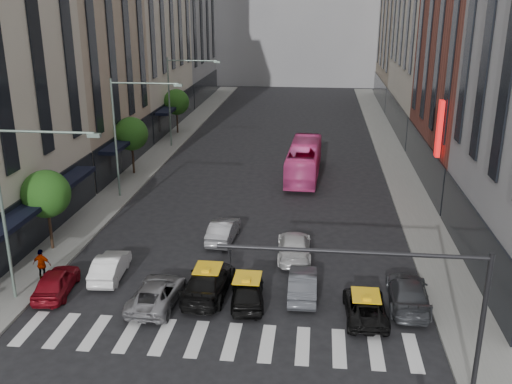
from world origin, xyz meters
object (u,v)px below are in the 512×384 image
(car_white_front, at_px, (110,266))
(taxi_left, at_px, (208,282))
(streetlamp_mid, at_px, (127,123))
(car_red, at_px, (56,282))
(streetlamp_near, at_px, (18,191))
(taxi_center, at_px, (247,291))
(pedestrian_far, at_px, (42,265))
(streetlamp_far, at_px, (178,90))
(bus, at_px, (304,160))

(car_white_front, height_order, taxi_left, taxi_left)
(streetlamp_mid, height_order, car_white_front, streetlamp_mid)
(car_red, bearing_deg, taxi_left, 178.99)
(car_red, bearing_deg, streetlamp_near, 37.02)
(taxi_center, bearing_deg, car_red, -6.04)
(taxi_left, distance_m, pedestrian_far, 9.21)
(streetlamp_mid, bearing_deg, taxi_left, -58.58)
(streetlamp_far, relative_size, taxi_left, 1.74)
(streetlamp_near, xyz_separation_m, car_white_front, (3.04, 2.94, -5.24))
(car_red, xyz_separation_m, taxi_center, (10.03, 0.12, 0.02))
(streetlamp_near, xyz_separation_m, pedestrian_far, (-0.40, 2.00, -4.87))
(car_white_front, relative_size, bus, 0.38)
(car_red, relative_size, bus, 0.38)
(streetlamp_near, relative_size, streetlamp_mid, 1.00)
(streetlamp_near, bearing_deg, car_red, 43.48)
(streetlamp_mid, xyz_separation_m, bus, (13.07, 7.00, -4.43))
(car_red, xyz_separation_m, pedestrian_far, (-1.29, 1.15, 0.35))
(car_red, height_order, taxi_center, taxi_center)
(car_white_front, height_order, pedestrian_far, pedestrian_far)
(car_white_front, xyz_separation_m, bus, (10.03, 20.07, 0.81))
(streetlamp_far, xyz_separation_m, car_red, (0.89, -31.15, -5.22))
(car_red, bearing_deg, streetlamp_mid, -93.09)
(taxi_left, relative_size, taxi_center, 1.26)
(streetlamp_mid, bearing_deg, bus, 28.17)
(taxi_left, xyz_separation_m, bus, (4.28, 21.40, 0.73))
(taxi_left, height_order, taxi_center, taxi_left)
(car_white_front, height_order, taxi_center, taxi_center)
(car_red, height_order, taxi_left, taxi_left)
(taxi_left, bearing_deg, bus, -99.04)
(car_white_front, relative_size, pedestrian_far, 2.28)
(car_red, xyz_separation_m, taxi_left, (7.90, 0.75, 0.07))
(streetlamp_mid, xyz_separation_m, taxi_left, (8.80, -14.40, -5.15))
(car_red, bearing_deg, taxi_center, 174.26)
(streetlamp_far, xyz_separation_m, car_white_front, (3.04, -29.06, -5.24))
(streetlamp_near, distance_m, car_white_front, 6.73)
(bus, bearing_deg, streetlamp_mid, 30.50)
(taxi_center, bearing_deg, car_white_front, -20.76)
(streetlamp_near, relative_size, streetlamp_far, 1.00)
(streetlamp_far, distance_m, car_red, 31.60)
(streetlamp_far, distance_m, pedestrian_far, 30.40)
(streetlamp_mid, bearing_deg, pedestrian_far, -91.62)
(streetlamp_near, distance_m, pedestrian_far, 5.28)
(streetlamp_mid, relative_size, streetlamp_far, 1.00)
(streetlamp_near, distance_m, taxi_left, 10.32)
(car_white_front, xyz_separation_m, pedestrian_far, (-3.44, -0.94, 0.37))
(streetlamp_far, distance_m, taxi_center, 33.31)
(streetlamp_mid, bearing_deg, streetlamp_far, 90.00)
(streetlamp_mid, height_order, taxi_left, streetlamp_mid)
(taxi_left, bearing_deg, streetlamp_mid, -56.32)
(taxi_center, bearing_deg, bus, -102.33)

